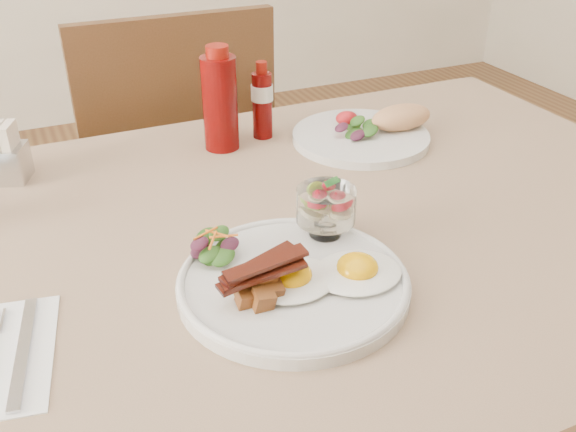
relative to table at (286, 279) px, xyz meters
name	(u,v)px	position (x,y,z in m)	size (l,w,h in m)	color
table	(286,279)	(0.00, 0.00, 0.00)	(1.33, 0.88, 0.75)	#57341B
chair_far	(174,178)	(0.00, 0.66, -0.14)	(0.42, 0.42, 0.93)	#57341B
main_plate	(293,284)	(-0.05, -0.13, 0.10)	(0.28, 0.28, 0.02)	silver
fried_eggs	(324,274)	(-0.02, -0.15, 0.11)	(0.22, 0.15, 0.03)	white
bacon_potato_pile	(262,281)	(-0.10, -0.15, 0.13)	(0.11, 0.06, 0.05)	brown
side_salad	(215,248)	(-0.12, -0.05, 0.12)	(0.07, 0.06, 0.04)	#214612
fruit_cup	(326,206)	(0.03, -0.06, 0.15)	(0.08, 0.08, 0.08)	white
second_plate	(370,131)	(0.26, 0.22, 0.11)	(0.27, 0.25, 0.06)	silver
ketchup_bottle	(220,101)	(0.01, 0.30, 0.17)	(0.08, 0.08, 0.18)	#580605
hot_sauce_bottle	(262,101)	(0.09, 0.31, 0.16)	(0.05, 0.05, 0.14)	#580605
napkin_cutlery	(5,355)	(-0.38, -0.12, 0.09)	(0.13, 0.20, 0.01)	white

